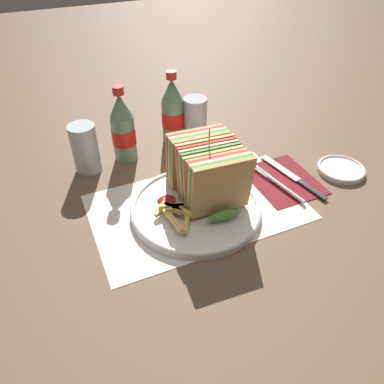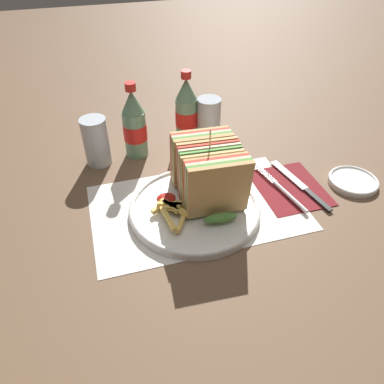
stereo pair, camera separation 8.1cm
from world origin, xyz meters
name	(u,v)px [view 2 (the right image)]	position (x,y,z in m)	size (l,w,h in m)	color
ground_plane	(200,214)	(0.00, 0.00, 0.00)	(4.00, 4.00, 0.00)	brown
placemat	(196,207)	(0.00, 0.02, 0.00)	(0.46, 0.28, 0.00)	silver
plate_main	(195,208)	(-0.01, 0.01, 0.01)	(0.28, 0.28, 0.02)	white
club_sandwich	(209,173)	(0.03, 0.03, 0.08)	(0.13, 0.19, 0.17)	tan
fries_pile	(172,209)	(-0.06, 0.00, 0.03)	(0.09, 0.12, 0.02)	#E0B756
ketchup_blob	(166,199)	(-0.07, 0.04, 0.03)	(0.04, 0.04, 0.01)	maroon
napkin	(290,187)	(0.23, 0.03, 0.00)	(0.15, 0.18, 0.00)	maroon
fork	(285,192)	(0.21, 0.01, 0.01)	(0.04, 0.19, 0.01)	silver
knife	(301,185)	(0.26, 0.02, 0.01)	(0.05, 0.21, 0.00)	black
coke_bottle_near	(135,126)	(-0.09, 0.27, 0.08)	(0.06, 0.06, 0.20)	slate
coke_bottle_far	(186,112)	(0.06, 0.31, 0.08)	(0.06, 0.06, 0.20)	slate
glass_near	(209,123)	(0.11, 0.29, 0.05)	(0.06, 0.06, 0.12)	silver
glass_far	(97,144)	(-0.19, 0.26, 0.05)	(0.06, 0.06, 0.12)	silver
side_saucer	(354,182)	(0.38, 0.00, 0.01)	(0.12, 0.12, 0.01)	white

